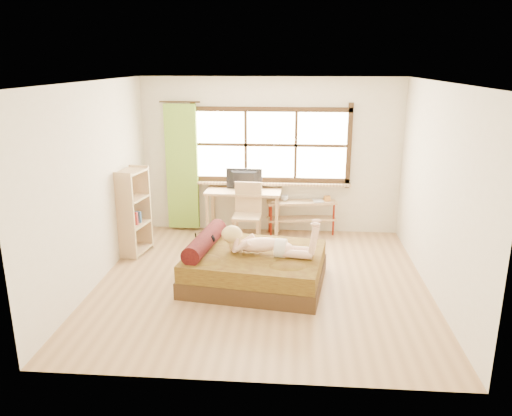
# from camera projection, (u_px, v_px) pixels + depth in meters

# --- Properties ---
(floor) EXTENTS (4.50, 4.50, 0.00)m
(floor) POSITION_uv_depth(u_px,v_px,m) (262.00, 282.00, 6.92)
(floor) COLOR #9E754C
(floor) RESTS_ON ground
(ceiling) EXTENTS (4.50, 4.50, 0.00)m
(ceiling) POSITION_uv_depth(u_px,v_px,m) (262.00, 82.00, 6.15)
(ceiling) COLOR white
(ceiling) RESTS_ON wall_back
(wall_back) EXTENTS (4.50, 0.00, 4.50)m
(wall_back) POSITION_uv_depth(u_px,v_px,m) (271.00, 156.00, 8.69)
(wall_back) COLOR silver
(wall_back) RESTS_ON floor
(wall_front) EXTENTS (4.50, 0.00, 4.50)m
(wall_front) POSITION_uv_depth(u_px,v_px,m) (245.00, 250.00, 4.39)
(wall_front) COLOR silver
(wall_front) RESTS_ON floor
(wall_left) EXTENTS (0.00, 4.50, 4.50)m
(wall_left) POSITION_uv_depth(u_px,v_px,m) (95.00, 185.00, 6.71)
(wall_left) COLOR silver
(wall_left) RESTS_ON floor
(wall_right) EXTENTS (0.00, 4.50, 4.50)m
(wall_right) POSITION_uv_depth(u_px,v_px,m) (438.00, 191.00, 6.37)
(wall_right) COLOR silver
(wall_right) RESTS_ON floor
(window) EXTENTS (2.80, 0.16, 1.46)m
(window) POSITION_uv_depth(u_px,v_px,m) (271.00, 148.00, 8.61)
(window) COLOR #FFEDBF
(window) RESTS_ON wall_back
(curtain) EXTENTS (0.55, 0.10, 2.20)m
(curtain) POSITION_uv_depth(u_px,v_px,m) (182.00, 167.00, 8.75)
(curtain) COLOR olive
(curtain) RESTS_ON wall_back
(bed) EXTENTS (2.01, 1.70, 0.69)m
(bed) POSITION_uv_depth(u_px,v_px,m) (252.00, 266.00, 6.83)
(bed) COLOR black
(bed) RESTS_ON floor
(woman) EXTENTS (1.31, 0.54, 0.55)m
(woman) POSITION_uv_depth(u_px,v_px,m) (266.00, 235.00, 6.62)
(woman) COLOR beige
(woman) RESTS_ON bed
(kitten) EXTENTS (0.29, 0.15, 0.22)m
(kitten) POSITION_uv_depth(u_px,v_px,m) (204.00, 241.00, 6.88)
(kitten) COLOR black
(kitten) RESTS_ON bed
(desk) EXTENTS (1.31, 0.63, 0.81)m
(desk) POSITION_uv_depth(u_px,v_px,m) (244.00, 196.00, 8.62)
(desk) COLOR #A37358
(desk) RESTS_ON floor
(monitor) EXTENTS (0.62, 0.10, 0.36)m
(monitor) POSITION_uv_depth(u_px,v_px,m) (244.00, 179.00, 8.59)
(monitor) COLOR black
(monitor) RESTS_ON desk
(chair) EXTENTS (0.47, 0.47, 1.01)m
(chair) POSITION_uv_depth(u_px,v_px,m) (248.00, 210.00, 8.31)
(chair) COLOR #A37358
(chair) RESTS_ON floor
(pipe_shelf) EXTENTS (1.23, 0.49, 0.68)m
(pipe_shelf) POSITION_uv_depth(u_px,v_px,m) (302.00, 210.00, 8.73)
(pipe_shelf) COLOR #A37358
(pipe_shelf) RESTS_ON floor
(cup) EXTENTS (0.15, 0.15, 0.10)m
(cup) POSITION_uv_depth(u_px,v_px,m) (285.00, 198.00, 8.69)
(cup) COLOR gray
(cup) RESTS_ON pipe_shelf
(book) EXTENTS (0.20, 0.25, 0.02)m
(book) POSITION_uv_depth(u_px,v_px,m) (313.00, 201.00, 8.67)
(book) COLOR gray
(book) RESTS_ON pipe_shelf
(bookshelf) EXTENTS (0.43, 0.64, 1.36)m
(bookshelf) POSITION_uv_depth(u_px,v_px,m) (133.00, 211.00, 7.78)
(bookshelf) COLOR #A37358
(bookshelf) RESTS_ON floor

